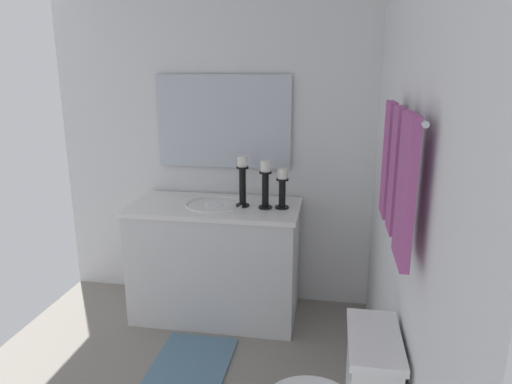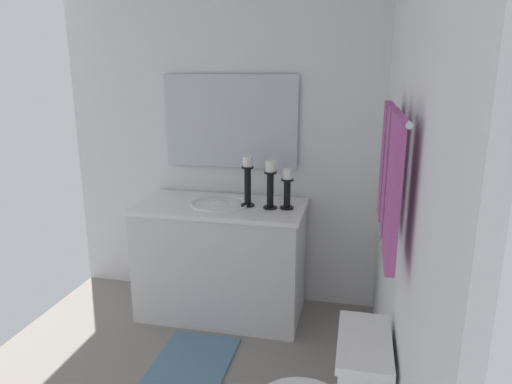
% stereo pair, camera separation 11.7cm
% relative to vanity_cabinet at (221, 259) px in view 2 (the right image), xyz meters
% --- Properties ---
extents(wall_back, '(2.51, 0.04, 2.45)m').
position_rel_vanity_cabinet_xyz_m(wall_back, '(0.93, 1.08, 0.82)').
color(wall_back, white).
rests_on(wall_back, ground).
extents(wall_left, '(0.04, 2.31, 2.45)m').
position_rel_vanity_cabinet_xyz_m(wall_left, '(-0.33, -0.08, 0.82)').
color(wall_left, white).
rests_on(wall_left, ground).
extents(vanity_cabinet, '(0.58, 1.14, 0.80)m').
position_rel_vanity_cabinet_xyz_m(vanity_cabinet, '(0.00, 0.00, 0.00)').
color(vanity_cabinet, silver).
rests_on(vanity_cabinet, ground).
extents(sink_basin, '(0.40, 0.40, 0.24)m').
position_rel_vanity_cabinet_xyz_m(sink_basin, '(0.00, 0.00, 0.36)').
color(sink_basin, white).
rests_on(sink_basin, vanity_cabinet).
extents(mirror, '(0.02, 0.95, 0.65)m').
position_rel_vanity_cabinet_xyz_m(mirror, '(-0.28, 0.00, 0.92)').
color(mirror, silver).
extents(candle_holder_tall, '(0.09, 0.09, 0.26)m').
position_rel_vanity_cabinet_xyz_m(candle_holder_tall, '(-0.00, 0.45, 0.54)').
color(candle_holder_tall, black).
rests_on(candle_holder_tall, vanity_cabinet).
extents(candle_holder_short, '(0.09, 0.09, 0.31)m').
position_rel_vanity_cabinet_xyz_m(candle_holder_short, '(0.02, 0.35, 0.57)').
color(candle_holder_short, black).
rests_on(candle_holder_short, vanity_cabinet).
extents(candle_holder_mid, '(0.09, 0.09, 0.33)m').
position_rel_vanity_cabinet_xyz_m(candle_holder_mid, '(-0.00, 0.19, 0.58)').
color(candle_holder_mid, black).
rests_on(candle_holder_mid, vanity_cabinet).
extents(towel_bar, '(0.78, 0.02, 0.02)m').
position_rel_vanity_cabinet_xyz_m(towel_bar, '(1.16, 1.02, 1.13)').
color(towel_bar, silver).
extents(towel_near_vanity, '(0.18, 0.03, 0.48)m').
position_rel_vanity_cabinet_xyz_m(towel_near_vanity, '(0.90, 1.00, 0.91)').
color(towel_near_vanity, '#A54C8C').
rests_on(towel_near_vanity, towel_bar).
extents(towel_center, '(0.15, 0.03, 0.46)m').
position_rel_vanity_cabinet_xyz_m(towel_center, '(1.16, 1.00, 0.92)').
color(towel_center, '#A54C8C').
rests_on(towel_center, towel_bar).
extents(towel_near_corner, '(0.22, 0.03, 0.48)m').
position_rel_vanity_cabinet_xyz_m(towel_near_corner, '(1.42, 1.00, 0.91)').
color(towel_near_corner, '#A54C8C').
rests_on(towel_near_corner, towel_bar).
extents(bath_mat, '(0.60, 0.44, 0.02)m').
position_rel_vanity_cabinet_xyz_m(bath_mat, '(0.62, 0.00, -0.39)').
color(bath_mat, slate).
rests_on(bath_mat, ground).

